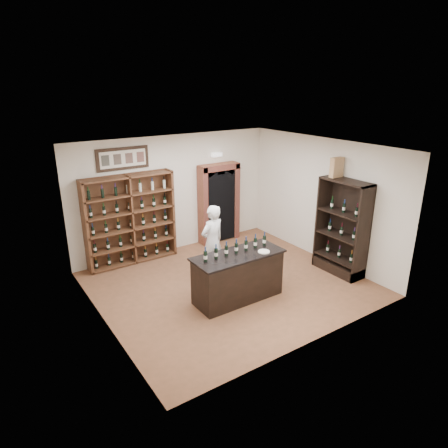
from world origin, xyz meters
The scene contains 21 objects.
floor centered at (0.00, 0.00, 0.00)m, with size 5.50×5.50×0.00m, color brown.
ceiling centered at (0.00, 0.00, 3.00)m, with size 5.50×5.50×0.00m, color white.
wall_back centered at (0.00, 2.50, 1.50)m, with size 5.50×0.04×3.00m, color silver.
wall_left centered at (-2.75, 0.00, 1.50)m, with size 0.04×5.00×3.00m, color silver.
wall_right centered at (2.75, 0.00, 1.50)m, with size 0.04×5.00×3.00m, color silver.
wine_shelf centered at (-1.30, 2.33, 1.10)m, with size 2.20×0.38×2.20m.
framed_picture centered at (-1.30, 2.47, 2.55)m, with size 1.25×0.04×0.52m, color black.
arched_doorway centered at (1.25, 2.33, 1.14)m, with size 1.17×0.35×2.17m.
emergency_light centered at (1.25, 2.42, 2.40)m, with size 0.30×0.10×0.10m, color white.
tasting_counter centered at (-0.20, -0.60, 0.49)m, with size 1.88×0.78×1.00m.
counter_bottle_0 centered at (-0.92, -0.54, 1.11)m, with size 0.07×0.07×0.30m.
counter_bottle_1 centered at (-0.68, -0.54, 1.11)m, with size 0.07×0.07×0.30m.
counter_bottle_2 centered at (-0.44, -0.54, 1.11)m, with size 0.07×0.07×0.30m.
counter_bottle_3 centered at (-0.20, -0.54, 1.11)m, with size 0.07×0.07×0.30m.
counter_bottle_4 centered at (0.04, -0.54, 1.11)m, with size 0.07×0.07×0.30m.
counter_bottle_5 centered at (0.28, -0.54, 1.11)m, with size 0.07×0.07×0.30m.
counter_bottle_6 centered at (0.52, -0.54, 1.11)m, with size 0.07×0.07×0.30m.
side_cabinet centered at (2.52, -0.90, 0.75)m, with size 0.48×1.20×2.20m.
shopkeeper centered at (-0.10, 0.52, 0.85)m, with size 0.62×0.41×1.71m, color white.
plate centered at (0.28, -0.81, 1.01)m, with size 0.24×0.24×0.02m, color beige.
wine_crate centered at (2.52, -0.56, 2.42)m, with size 0.31×0.13×0.44m, color tan.
Camera 1 is at (-4.48, -6.47, 4.23)m, focal length 32.00 mm.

